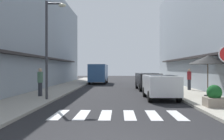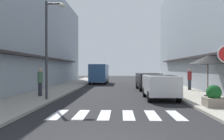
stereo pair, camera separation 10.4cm
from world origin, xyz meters
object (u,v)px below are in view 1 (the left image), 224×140
(delivery_van, at_px, (99,72))
(pedestrian_walking_far, at_px, (189,79))
(cafe_umbrella, at_px, (208,60))
(planter_corner, at_px, (214,97))
(street_lamp, at_px, (50,39))
(pedestrian_walking_near, at_px, (40,81))
(parked_car_mid, at_px, (148,79))
(parked_car_near, at_px, (160,84))

(delivery_van, xyz_separation_m, pedestrian_walking_far, (8.23, -9.89, -0.37))
(delivery_van, distance_m, pedestrian_walking_far, 12.87)
(cafe_umbrella, relative_size, planter_corner, 2.57)
(street_lamp, relative_size, pedestrian_walking_near, 3.17)
(parked_car_mid, xyz_separation_m, planter_corner, (1.86, -10.09, -0.36))
(pedestrian_walking_far, bearing_deg, delivery_van, 101.93)
(parked_car_mid, distance_m, street_lamp, 10.24)
(parked_car_mid, distance_m, pedestrian_walking_far, 3.44)
(parked_car_near, distance_m, delivery_van, 16.08)
(parked_car_mid, xyz_separation_m, pedestrian_walking_far, (3.26, -1.10, 0.11))
(parked_car_mid, xyz_separation_m, street_lamp, (-6.44, -7.53, 2.60))
(parked_car_mid, bearing_deg, delivery_van, 119.54)
(parked_car_near, xyz_separation_m, pedestrian_walking_near, (-7.50, 0.54, 0.13))
(parked_car_mid, height_order, street_lamp, street_lamp)
(parked_car_mid, bearing_deg, parked_car_near, -90.00)
(street_lamp, bearing_deg, pedestrian_walking_near, 123.90)
(parked_car_mid, height_order, pedestrian_walking_near, pedestrian_walking_near)
(parked_car_mid, relative_size, pedestrian_walking_near, 2.45)
(delivery_van, height_order, cafe_umbrella, cafe_umbrella)
(parked_car_mid, distance_m, planter_corner, 10.27)
(street_lamp, bearing_deg, parked_car_near, 9.08)
(cafe_umbrella, distance_m, pedestrian_walking_far, 4.70)
(delivery_van, bearing_deg, planter_corner, -70.09)
(cafe_umbrella, relative_size, pedestrian_walking_near, 1.46)
(parked_car_near, bearing_deg, planter_corner, -62.64)
(delivery_van, bearing_deg, parked_car_near, -71.96)
(cafe_umbrella, xyz_separation_m, pedestrian_walking_far, (0.10, 4.50, -1.38))
(parked_car_mid, relative_size, delivery_van, 0.80)
(parked_car_mid, bearing_deg, cafe_umbrella, -60.58)
(pedestrian_walking_far, bearing_deg, cafe_umbrella, -119.08)
(parked_car_near, xyz_separation_m, planter_corner, (1.86, -3.59, -0.36))
(pedestrian_walking_near, bearing_deg, parked_car_mid, -118.50)
(planter_corner, relative_size, pedestrian_walking_far, 0.58)
(street_lamp, height_order, cafe_umbrella, street_lamp)
(delivery_van, distance_m, cafe_umbrella, 16.56)
(parked_car_near, xyz_separation_m, pedestrian_walking_far, (3.26, 5.40, 0.11))
(pedestrian_walking_near, bearing_deg, cafe_umbrella, -155.06)
(street_lamp, xyz_separation_m, planter_corner, (8.30, -2.56, -2.96))
(parked_car_mid, height_order, pedestrian_walking_far, pedestrian_walking_far)
(parked_car_near, xyz_separation_m, cafe_umbrella, (3.16, 0.90, 1.49))
(parked_car_near, height_order, street_lamp, street_lamp)
(planter_corner, height_order, pedestrian_walking_near, pedestrian_walking_near)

